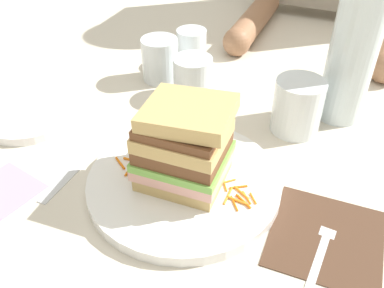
{
  "coord_description": "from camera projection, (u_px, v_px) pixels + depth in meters",
  "views": [
    {
      "loc": [
        0.16,
        -0.42,
        0.42
      ],
      "look_at": [
        -0.02,
        0.01,
        0.06
      ],
      "focal_mm": 38.96,
      "sensor_mm": 36.0,
      "label": 1
    }
  ],
  "objects": [
    {
      "name": "side_plate",
      "position": [
        30.0,
        114.0,
        0.74
      ],
      "size": [
        0.17,
        0.17,
        0.02
      ],
      "primitive_type": "cylinder",
      "color": "white",
      "rests_on": "ground_plane"
    },
    {
      "name": "carrot_shred_11",
      "position": [
        228.0,
        183.0,
        0.58
      ],
      "size": [
        0.02,
        0.02,
        0.0
      ],
      "primitive_type": "cylinder",
      "rotation": [
        0.0,
        1.57,
        0.75
      ],
      "color": "orange",
      "rests_on": "main_plate"
    },
    {
      "name": "carrot_shred_15",
      "position": [
        241.0,
        193.0,
        0.57
      ],
      "size": [
        0.03,
        0.02,
        0.0
      ],
      "primitive_type": "cylinder",
      "rotation": [
        0.0,
        1.57,
        5.72
      ],
      "color": "orange",
      "rests_on": "main_plate"
    },
    {
      "name": "carrot_shred_7",
      "position": [
        228.0,
        196.0,
        0.56
      ],
      "size": [
        0.0,
        0.03,
        0.0
      ],
      "primitive_type": "cylinder",
      "rotation": [
        0.0,
        1.57,
        1.57
      ],
      "color": "orange",
      "rests_on": "main_plate"
    },
    {
      "name": "knife",
      "position": [
        81.0,
        163.0,
        0.65
      ],
      "size": [
        0.02,
        0.2,
        0.0
      ],
      "color": "silver",
      "rests_on": "ground_plane"
    },
    {
      "name": "fork",
      "position": [
        322.0,
        248.0,
        0.51
      ],
      "size": [
        0.03,
        0.17,
        0.0
      ],
      "color": "silver",
      "rests_on": "napkin_dark"
    },
    {
      "name": "carrot_shred_4",
      "position": [
        130.0,
        160.0,
        0.62
      ],
      "size": [
        0.02,
        0.0,
        0.0
      ],
      "primitive_type": "cylinder",
      "rotation": [
        0.0,
        1.57,
        0.02
      ],
      "color": "orange",
      "rests_on": "main_plate"
    },
    {
      "name": "carrot_shred_8",
      "position": [
        243.0,
        201.0,
        0.56
      ],
      "size": [
        0.03,
        0.02,
        0.0
      ],
      "primitive_type": "cylinder",
      "rotation": [
        0.0,
        1.57,
        5.7
      ],
      "color": "orange",
      "rests_on": "main_plate"
    },
    {
      "name": "carrot_shred_6",
      "position": [
        237.0,
        201.0,
        0.56
      ],
      "size": [
        0.03,
        0.01,
        0.0
      ],
      "primitive_type": "cylinder",
      "rotation": [
        0.0,
        1.57,
        3.02
      ],
      "color": "orange",
      "rests_on": "main_plate"
    },
    {
      "name": "napkin_dark",
      "position": [
        326.0,
        237.0,
        0.53
      ],
      "size": [
        0.14,
        0.15,
        0.0
      ],
      "primitive_type": "cube",
      "rotation": [
        0.0,
        0.0,
        0.02
      ],
      "color": "#4C3323",
      "rests_on": "ground_plane"
    },
    {
      "name": "sandwich",
      "position": [
        184.0,
        145.0,
        0.56
      ],
      "size": [
        0.13,
        0.11,
        0.12
      ],
      "color": "tan",
      "rests_on": "main_plate"
    },
    {
      "name": "carrot_shred_0",
      "position": [
        120.0,
        163.0,
        0.62
      ],
      "size": [
        0.03,
        0.02,
        0.0
      ],
      "primitive_type": "cylinder",
      "rotation": [
        0.0,
        1.57,
        5.67
      ],
      "color": "orange",
      "rests_on": "main_plate"
    },
    {
      "name": "carrot_shred_10",
      "position": [
        253.0,
        198.0,
        0.56
      ],
      "size": [
        0.02,
        0.02,
        0.0
      ],
      "primitive_type": "cylinder",
      "rotation": [
        0.0,
        1.57,
        5.38
      ],
      "color": "orange",
      "rests_on": "main_plate"
    },
    {
      "name": "juice_glass",
      "position": [
        297.0,
        109.0,
        0.69
      ],
      "size": [
        0.08,
        0.08,
        0.09
      ],
      "color": "white",
      "rests_on": "ground_plane"
    },
    {
      "name": "carrot_shred_2",
      "position": [
        129.0,
        171.0,
        0.6
      ],
      "size": [
        0.0,
        0.02,
        0.0
      ],
      "primitive_type": "cylinder",
      "rotation": [
        0.0,
        1.57,
        4.74
      ],
      "color": "orange",
      "rests_on": "main_plate"
    },
    {
      "name": "empty_tumbler_1",
      "position": [
        192.0,
        47.0,
        0.89
      ],
      "size": [
        0.06,
        0.06,
        0.08
      ],
      "primitive_type": "cylinder",
      "color": "silver",
      "rests_on": "ground_plane"
    },
    {
      "name": "carrot_shred_9",
      "position": [
        247.0,
        198.0,
        0.56
      ],
      "size": [
        0.02,
        0.02,
        0.0
      ],
      "primitive_type": "cylinder",
      "rotation": [
        0.0,
        1.57,
        2.3
      ],
      "color": "orange",
      "rests_on": "main_plate"
    },
    {
      "name": "carrot_shred_5",
      "position": [
        144.0,
        169.0,
        0.61
      ],
      "size": [
        0.02,
        0.01,
        0.0
      ],
      "primitive_type": "cylinder",
      "rotation": [
        0.0,
        1.57,
        6.05
      ],
      "color": "orange",
      "rests_on": "main_plate"
    },
    {
      "name": "carrot_shred_3",
      "position": [
        142.0,
        161.0,
        0.62
      ],
      "size": [
        0.02,
        0.01,
        0.0
      ],
      "primitive_type": "cylinder",
      "rotation": [
        0.0,
        1.57,
        3.6
      ],
      "color": "orange",
      "rests_on": "main_plate"
    },
    {
      "name": "carrot_shred_14",
      "position": [
        234.0,
        203.0,
        0.55
      ],
      "size": [
        0.02,
        0.02,
        0.0
      ],
      "primitive_type": "cylinder",
      "rotation": [
        0.0,
        1.57,
        5.35
      ],
      "color": "orange",
      "rests_on": "main_plate"
    },
    {
      "name": "water_bottle",
      "position": [
        354.0,
        47.0,
        0.67
      ],
      "size": [
        0.08,
        0.08,
        0.29
      ],
      "color": "silver",
      "rests_on": "ground_plane"
    },
    {
      "name": "carrot_shred_12",
      "position": [
        225.0,
        186.0,
        0.58
      ],
      "size": [
        0.01,
        0.02,
        0.0
      ],
      "primitive_type": "cylinder",
      "rotation": [
        0.0,
        1.57,
        2.1
      ],
      "color": "orange",
      "rests_on": "main_plate"
    },
    {
      "name": "ground_plane",
      "position": [
        199.0,
        182.0,
        0.61
      ],
      "size": [
        3.0,
        3.0,
        0.0
      ],
      "primitive_type": "plane",
      "color": "beige"
    },
    {
      "name": "napkin_pink",
      "position": [
        1.0,
        192.0,
        0.6
      ],
      "size": [
        0.11,
        0.11,
        0.0
      ],
      "primitive_type": "cube",
      "rotation": [
        0.0,
        0.0,
        -0.21
      ],
      "color": "pink",
      "rests_on": "ground_plane"
    },
    {
      "name": "carrot_shred_13",
      "position": [
        238.0,
        187.0,
        0.58
      ],
      "size": [
        0.02,
        0.02,
        0.0
      ],
      "primitive_type": "cylinder",
      "rotation": [
        0.0,
        1.57,
        0.56
      ],
      "color": "orange",
      "rests_on": "main_plate"
    },
    {
      "name": "main_plate",
      "position": [
        184.0,
        182.0,
        0.6
      ],
      "size": [
        0.28,
        0.28,
        0.02
      ],
      "primitive_type": "cylinder",
      "color": "white",
      "rests_on": "ground_plane"
    },
    {
      "name": "empty_tumbler_2",
      "position": [
        160.0,
        59.0,
        0.83
      ],
      "size": [
        0.07,
        0.07,
        0.09
      ],
      "primitive_type": "cylinder",
      "color": "silver",
      "rests_on": "ground_plane"
    },
    {
      "name": "empty_tumbler_0",
      "position": [
        193.0,
        77.0,
        0.78
      ],
      "size": [
        0.07,
        0.07,
        0.08
      ],
      "primitive_type": "cylinder",
      "color": "silver",
      "rests_on": "ground_plane"
    },
    {
      "name": "carrot_shred_1",
      "position": [
        138.0,
        172.0,
        0.6
      ],
      "size": [
        0.02,
        0.01,
        0.0
      ],
      "primitive_type": "cylinder",
      "rotation": [
        0.0,
        1.57,
        2.75
      ],
      "color": "orange",
      "rests_on": "main_plate"
    }
  ]
}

